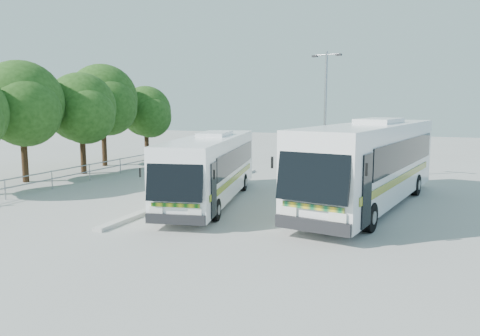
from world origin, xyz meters
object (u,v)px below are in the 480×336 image
at_px(tree_far_b, 22,103).
at_px(lamppost, 325,110).
at_px(tree_far_c, 82,108).
at_px(tree_far_e, 147,111).
at_px(coach_main, 211,167).
at_px(tree_far_d, 103,99).
at_px(coach_adjacent, 371,162).

relative_size(tree_far_b, lamppost, 0.93).
distance_m(tree_far_c, lamppost, 15.29).
height_order(tree_far_b, tree_far_e, tree_far_b).
xyz_separation_m(tree_far_b, coach_main, (12.26, -1.00, -2.92)).
bearing_deg(tree_far_d, tree_far_e, 81.37).
distance_m(tree_far_b, tree_far_d, 7.61).
xyz_separation_m(coach_main, coach_adjacent, (6.94, 1.73, 0.34)).
bearing_deg(coach_adjacent, tree_far_c, -179.80).
bearing_deg(tree_far_b, tree_far_c, 77.09).
bearing_deg(tree_far_d, coach_adjacent, -19.42).
xyz_separation_m(tree_far_c, coach_adjacent, (18.31, -3.17, -2.26)).
bearing_deg(tree_far_e, tree_far_d, -98.63).
distance_m(tree_far_b, coach_adjacent, 19.39).
relative_size(tree_far_d, coach_adjacent, 0.55).
bearing_deg(tree_far_e, coach_adjacent, -31.15).
height_order(tree_far_c, lamppost, lamppost).
xyz_separation_m(coach_main, lamppost, (3.53, 8.35, 2.50)).
bearing_deg(tree_far_b, coach_adjacent, 2.17).
distance_m(tree_far_e, coach_main, 17.82).
bearing_deg(coach_main, lamppost, 55.47).
relative_size(tree_far_c, coach_main, 0.59).
xyz_separation_m(tree_far_b, lamppost, (15.79, 7.35, -0.42)).
relative_size(tree_far_d, coach_main, 0.66).
distance_m(tree_far_d, tree_far_e, 4.65).
relative_size(coach_main, lamppost, 1.47).
bearing_deg(tree_far_d, coach_main, -34.40).
xyz_separation_m(tree_far_b, tree_far_d, (-0.30, 7.60, 0.25)).
xyz_separation_m(tree_far_c, lamppost, (14.90, 3.45, -0.11)).
bearing_deg(lamppost, coach_main, -99.49).
relative_size(tree_far_b, tree_far_d, 0.95).
height_order(tree_far_b, coach_adjacent, tree_far_b).
distance_m(coach_main, coach_adjacent, 7.16).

